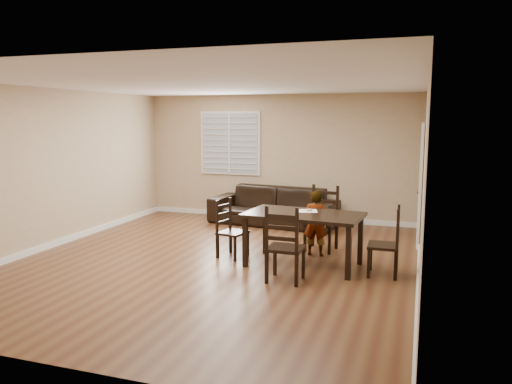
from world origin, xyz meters
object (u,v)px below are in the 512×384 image
chair_near (324,220)px  sofa (273,206)px  chair_left (227,230)px  chair_right (392,245)px  child (315,223)px  chair_far (283,249)px  donut (309,210)px  dining_table (304,219)px

chair_near → sofa: 2.12m
sofa → chair_left: bearing=-83.4°
chair_near → sofa: (-1.37, 1.62, -0.11)m
chair_right → child: 1.43m
chair_near → chair_far: bearing=-87.6°
child → chair_far: bearing=84.4°
child → donut: bearing=86.9°
chair_right → sofa: 3.79m
chair_right → child: bearing=-121.2°
chair_left → chair_right: bearing=-81.1°
dining_table → chair_far: (-0.07, -0.90, -0.23)m
chair_far → chair_left: chair_far is taller
chair_left → donut: chair_left is taller
donut → chair_far: bearing=-95.5°
dining_table → chair_left: chair_left is taller
chair_far → child: child is taller
chair_left → child: 1.42m
chair_right → donut: bearing=-104.1°
dining_table → chair_near: chair_near is taller
dining_table → chair_far: size_ratio=1.69×
chair_far → dining_table: bearing=-93.6°
chair_far → child: (0.12, 1.52, 0.05)m
sofa → dining_table: bearing=-58.1°
chair_left → donut: bearing=-73.4°
chair_left → child: child is taller
chair_near → chair_right: chair_near is taller
chair_right → chair_near: bearing=-136.0°
dining_table → chair_far: 0.94m
chair_far → chair_right: 1.58m
chair_left → sofa: 2.58m
chair_left → chair_right: (2.57, -0.22, 0.03)m
dining_table → child: size_ratio=1.68×
chair_far → donut: size_ratio=11.30×
dining_table → sofa: dining_table is taller
chair_near → chair_far: (-0.16, -1.99, -0.01)m
chair_left → child: bearing=-55.9°
chair_right → donut: (-1.25, 0.29, 0.37)m
dining_table → chair_left: 1.32m
chair_near → donut: 0.96m
chair_near → donut: bearing=-86.7°
chair_far → chair_right: chair_far is taller
chair_far → child: bearing=-93.8°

